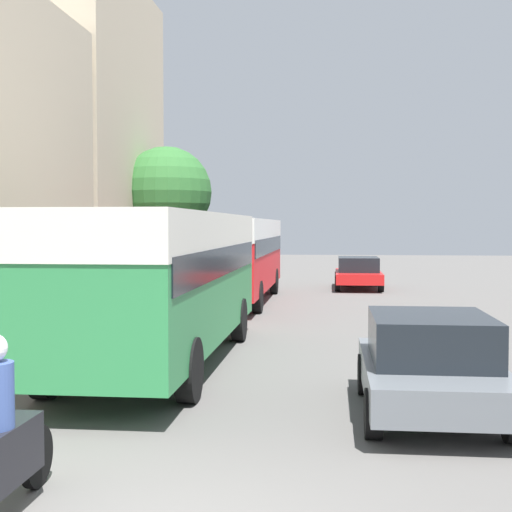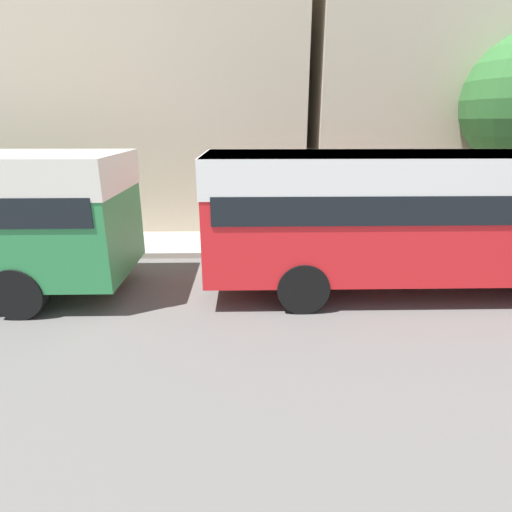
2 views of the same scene
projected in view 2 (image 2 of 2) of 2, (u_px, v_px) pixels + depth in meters
building_midblock at (157, 94)px, 14.21m from camera, size 5.92×9.99×8.84m
building_far_terrace at (442, 41)px, 13.95m from camera, size 6.11×9.30×12.33m
bus_following at (446, 203)px, 8.34m from camera, size 2.62×10.05×2.91m
pedestrian_near_curb at (382, 215)px, 11.51m from camera, size 0.42×0.42×1.59m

